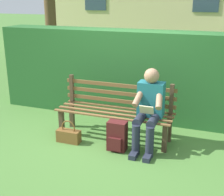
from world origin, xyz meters
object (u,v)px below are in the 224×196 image
at_px(backpack, 117,136).
at_px(handbag, 69,135).
at_px(park_bench, 116,109).
at_px(person_seated, 149,107).

relative_size(backpack, handbag, 1.21).
xyz_separation_m(backpack, handbag, (0.79, 0.01, -0.11)).
relative_size(park_bench, handbag, 4.99).
bearing_deg(park_bench, person_seated, 162.28).
bearing_deg(handbag, person_seated, -166.80).
bearing_deg(handbag, park_bench, -143.12).
bearing_deg(person_seated, park_bench, -17.72).
height_order(backpack, handbag, backpack).
height_order(park_bench, person_seated, person_seated).
height_order(park_bench, handbag, park_bench).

